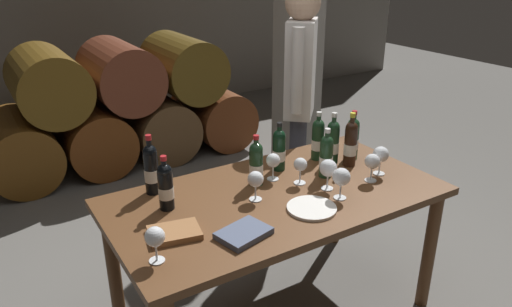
% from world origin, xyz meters
% --- Properties ---
extents(barrel_stack, '(2.49, 0.90, 1.15)m').
position_xyz_m(barrel_stack, '(-0.00, 2.60, 0.53)').
color(barrel_stack, brown).
rests_on(barrel_stack, ground_plane).
extents(stone_pillar, '(0.32, 0.32, 2.60)m').
position_xyz_m(stone_pillar, '(1.30, 1.60, 1.30)').
color(stone_pillar, gray).
rests_on(stone_pillar, ground_plane).
extents(dining_table, '(1.70, 0.90, 0.76)m').
position_xyz_m(dining_table, '(0.00, 0.00, 0.67)').
color(dining_table, brown).
rests_on(dining_table, ground_plane).
extents(wine_bottle_0, '(0.07, 0.07, 0.32)m').
position_xyz_m(wine_bottle_0, '(0.55, 0.07, 0.90)').
color(wine_bottle_0, black).
rests_on(wine_bottle_0, dining_table).
extents(wine_bottle_1, '(0.07, 0.07, 0.31)m').
position_xyz_m(wine_bottle_1, '(0.49, 0.15, 0.89)').
color(wine_bottle_1, '#19381E').
rests_on(wine_bottle_1, dining_table).
extents(wine_bottle_2, '(0.07, 0.07, 0.29)m').
position_xyz_m(wine_bottle_2, '(0.45, 0.24, 0.89)').
color(wine_bottle_2, '#19381E').
rests_on(wine_bottle_2, dining_table).
extents(wine_bottle_3, '(0.07, 0.07, 0.30)m').
position_xyz_m(wine_bottle_3, '(0.63, 0.14, 0.89)').
color(wine_bottle_3, '#19381E').
rests_on(wine_bottle_3, dining_table).
extents(wine_bottle_4, '(0.07, 0.07, 0.28)m').
position_xyz_m(wine_bottle_4, '(0.18, 0.24, 0.88)').
color(wine_bottle_4, black).
rests_on(wine_bottle_4, dining_table).
extents(wine_bottle_5, '(0.07, 0.07, 0.32)m').
position_xyz_m(wine_bottle_5, '(-0.53, 0.34, 0.90)').
color(wine_bottle_5, black).
rests_on(wine_bottle_5, dining_table).
extents(wine_bottle_6, '(0.07, 0.07, 0.28)m').
position_xyz_m(wine_bottle_6, '(-0.03, 0.15, 0.88)').
color(wine_bottle_6, '#19381E').
rests_on(wine_bottle_6, dining_table).
extents(wine_bottle_7, '(0.07, 0.07, 0.27)m').
position_xyz_m(wine_bottle_7, '(-0.53, 0.15, 0.88)').
color(wine_bottle_7, black).
rests_on(wine_bottle_7, dining_table).
extents(wine_bottle_8, '(0.07, 0.07, 0.28)m').
position_xyz_m(wine_bottle_8, '(0.34, 0.03, 0.88)').
color(wine_bottle_8, '#19381E').
rests_on(wine_bottle_8, dining_table).
extents(wine_glass_0, '(0.08, 0.08, 0.16)m').
position_xyz_m(wine_glass_0, '(0.51, -0.14, 0.87)').
color(wine_glass_0, white).
rests_on(wine_glass_0, dining_table).
extents(wine_glass_1, '(0.08, 0.08, 0.15)m').
position_xyz_m(wine_glass_1, '(-0.13, 0.00, 0.87)').
color(wine_glass_1, white).
rests_on(wine_glass_1, dining_table).
extents(wine_glass_2, '(0.08, 0.08, 0.16)m').
position_xyz_m(wine_glass_2, '(-0.73, -0.23, 0.87)').
color(wine_glass_2, white).
rests_on(wine_glass_2, dining_table).
extents(wine_glass_3, '(0.09, 0.09, 0.16)m').
position_xyz_m(wine_glass_3, '(0.24, -0.21, 0.87)').
color(wine_glass_3, white).
rests_on(wine_glass_3, dining_table).
extents(wine_glass_4, '(0.07, 0.07, 0.15)m').
position_xyz_m(wine_glass_4, '(0.17, 0.03, 0.86)').
color(wine_glass_4, white).
rests_on(wine_glass_4, dining_table).
extents(wine_glass_5, '(0.08, 0.08, 0.15)m').
position_xyz_m(wine_glass_5, '(0.08, 0.15, 0.87)').
color(wine_glass_5, white).
rests_on(wine_glass_5, dining_table).
extents(wine_glass_6, '(0.09, 0.09, 0.16)m').
position_xyz_m(wine_glass_6, '(0.25, -0.09, 0.88)').
color(wine_glass_6, white).
rests_on(wine_glass_6, dining_table).
extents(wine_glass_7, '(0.09, 0.09, 0.16)m').
position_xyz_m(wine_glass_7, '(0.61, -0.10, 0.87)').
color(wine_glass_7, white).
rests_on(wine_glass_7, dining_table).
extents(tasting_notebook, '(0.25, 0.21, 0.03)m').
position_xyz_m(tasting_notebook, '(-0.34, -0.25, 0.77)').
color(tasting_notebook, '#4C5670').
rests_on(tasting_notebook, dining_table).
extents(leather_ledger, '(0.25, 0.20, 0.03)m').
position_xyz_m(leather_ledger, '(-0.60, -0.09, 0.77)').
color(leather_ledger, '#936038').
rests_on(leather_ledger, dining_table).
extents(serving_plate, '(0.24, 0.24, 0.01)m').
position_xyz_m(serving_plate, '(0.05, -0.22, 0.77)').
color(serving_plate, white).
rests_on(serving_plate, dining_table).
extents(sommelier_presenting, '(0.36, 0.38, 1.72)m').
position_xyz_m(sommelier_presenting, '(0.69, 0.75, 1.04)').
color(sommelier_presenting, '#383842').
rests_on(sommelier_presenting, ground_plane).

